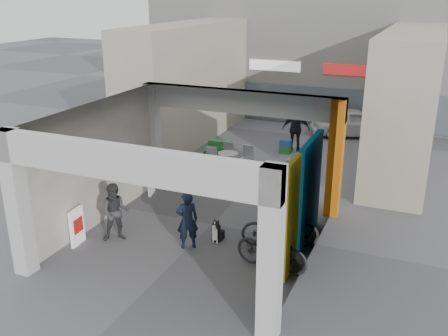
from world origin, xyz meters
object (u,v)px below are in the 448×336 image
at_px(cafe_set, 228,162).
at_px(man_with_dog, 187,220).
at_px(white_van, 354,122).
at_px(man_crates, 296,129).
at_px(produce_stand, 218,152).
at_px(bicycle_rear, 272,249).
at_px(man_back_turned, 116,212).
at_px(man_elderly, 290,181).
at_px(border_collie, 217,232).
at_px(bicycle_front, 280,228).

height_order(cafe_set, man_with_dog, man_with_dog).
relative_size(cafe_set, white_van, 0.41).
height_order(cafe_set, man_crates, man_crates).
distance_m(produce_stand, bicycle_rear, 8.42).
height_order(man_with_dog, man_back_turned, man_back_turned).
bearing_deg(produce_stand, man_with_dog, -74.45).
xyz_separation_m(man_with_dog, man_elderly, (1.62, 3.79, -0.03)).
bearing_deg(cafe_set, man_with_dog, -77.46).
bearing_deg(white_van, border_collie, 150.30).
xyz_separation_m(cafe_set, man_crates, (1.66, 3.28, 0.62)).
xyz_separation_m(cafe_set, man_with_dog, (1.29, -5.80, 0.45)).
distance_m(cafe_set, produce_stand, 1.44).
height_order(man_back_turned, white_van, man_back_turned).
height_order(cafe_set, bicycle_rear, bicycle_rear).
distance_m(man_elderly, bicycle_rear, 4.03).
xyz_separation_m(man_with_dog, man_crates, (0.37, 9.09, 0.17)).
xyz_separation_m(produce_stand, white_van, (4.36, 5.38, 0.36)).
xyz_separation_m(produce_stand, man_with_dog, (2.17, -6.94, 0.50)).
bearing_deg(bicycle_front, man_elderly, -7.69).
xyz_separation_m(man_with_dog, bicycle_rear, (2.31, -0.18, -0.23)).
bearing_deg(bicycle_rear, man_back_turned, 98.67).
height_order(man_crates, white_van, man_crates).
relative_size(border_collie, bicycle_rear, 0.35).
relative_size(produce_stand, border_collie, 1.65).
bearing_deg(cafe_set, produce_stand, 127.65).
bearing_deg(bicycle_rear, bicycle_front, 13.21).
bearing_deg(produce_stand, white_van, 49.15).
bearing_deg(man_crates, man_with_dog, 75.23).
relative_size(produce_stand, man_back_turned, 0.66).
relative_size(man_with_dog, man_elderly, 1.04).
bearing_deg(bicycle_front, produce_stand, 17.33).
distance_m(produce_stand, border_collie, 6.89).
relative_size(bicycle_rear, white_van, 0.48).
distance_m(man_crates, bicycle_front, 8.30).
bearing_deg(border_collie, man_with_dog, -129.07).
relative_size(man_elderly, white_van, 0.40).
distance_m(man_elderly, bicycle_front, 2.85).
bearing_deg(white_van, man_back_turned, 140.31).
height_order(man_with_dog, white_van, man_with_dog).
height_order(border_collie, man_with_dog, man_with_dog).
xyz_separation_m(man_crates, white_van, (1.82, 3.23, -0.31)).
bearing_deg(man_elderly, man_crates, 109.57).
relative_size(cafe_set, bicycle_rear, 0.85).
bearing_deg(man_with_dog, bicycle_front, 168.83).
bearing_deg(white_van, man_elderly, 154.46).
xyz_separation_m(produce_stand, man_crates, (2.54, 2.14, 0.67)).
xyz_separation_m(bicycle_rear, white_van, (-0.13, 12.50, 0.10)).
bearing_deg(bicycle_rear, border_collie, 71.87).
xyz_separation_m(man_elderly, white_van, (0.56, 8.53, -0.10)).
relative_size(produce_stand, man_elderly, 0.71).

